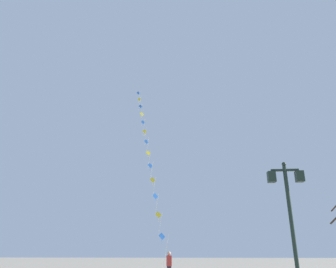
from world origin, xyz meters
name	(u,v)px	position (x,y,z in m)	size (l,w,h in m)	color
twin_lantern_lamp_post	(289,202)	(2.35, 9.03, 3.36)	(1.29, 0.28, 4.85)	#1E2D23
kite_train	(147,146)	(-5.74, 27.86, 11.83)	(5.88, 17.30, 22.60)	brown
kite_flyer	(169,266)	(-2.65, 17.39, 0.90)	(0.34, 0.63, 1.71)	#1E1E2D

